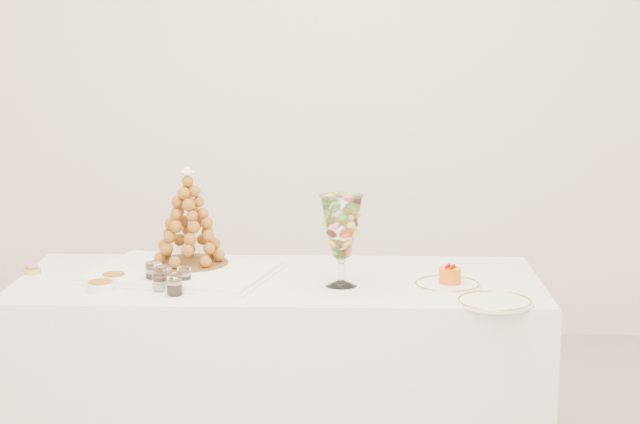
{
  "coord_description": "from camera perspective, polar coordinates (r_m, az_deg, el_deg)",
  "views": [
    {
      "loc": [
        0.31,
        -3.24,
        1.61
      ],
      "look_at": [
        0.08,
        0.22,
        0.95
      ],
      "focal_mm": 60.0,
      "sensor_mm": 36.0,
      "label": 1
    }
  ],
  "objects": [
    {
      "name": "ramekin_front",
      "position": [
        3.63,
        -11.63,
        -3.91
      ],
      "size": [
        0.09,
        0.09,
        0.03
      ],
      "primitive_type": "cylinder",
      "color": "white",
      "rests_on": "buffet_table"
    },
    {
      "name": "croquembouche",
      "position": [
        3.84,
        -7.03,
        -0.28
      ],
      "size": [
        0.28,
        0.28,
        0.35
      ],
      "rotation": [
        0.0,
        0.0,
        0.22
      ],
      "color": "brown",
      "rests_on": "lace_tray"
    },
    {
      "name": "verrine_d",
      "position": [
        3.59,
        -8.53,
        -3.67
      ],
      "size": [
        0.06,
        0.06,
        0.06
      ],
      "primitive_type": "cylinder",
      "rotation": [
        0.0,
        0.0,
        -0.35
      ],
      "color": "white",
      "rests_on": "buffet_table"
    },
    {
      "name": "cake_plate",
      "position": [
        3.63,
        6.8,
        -3.89
      ],
      "size": [
        0.23,
        0.23,
        0.01
      ],
      "primitive_type": "cylinder",
      "color": "white",
      "rests_on": "buffet_table"
    },
    {
      "name": "ramekin_back",
      "position": [
        3.73,
        -10.94,
        -3.5
      ],
      "size": [
        0.08,
        0.08,
        0.03
      ],
      "primitive_type": "cylinder",
      "color": "white",
      "rests_on": "buffet_table"
    },
    {
      "name": "verrine_c",
      "position": [
        3.65,
        -7.25,
        -3.4
      ],
      "size": [
        0.05,
        0.05,
        0.06
      ],
      "primitive_type": "cylinder",
      "rotation": [
        0.0,
        0.0,
        0.09
      ],
      "color": "white",
      "rests_on": "buffet_table"
    },
    {
      "name": "verrine_a",
      "position": [
        3.68,
        -8.85,
        -3.24
      ],
      "size": [
        0.07,
        0.07,
        0.08
      ],
      "primitive_type": "cylinder",
      "rotation": [
        0.0,
        0.0,
        -0.34
      ],
      "color": "white",
      "rests_on": "buffet_table"
    },
    {
      "name": "spare_plate",
      "position": [
        3.45,
        9.3,
        -4.77
      ],
      "size": [
        0.24,
        0.24,
        0.01
      ],
      "primitive_type": "cylinder",
      "color": "white",
      "rests_on": "buffet_table"
    },
    {
      "name": "verrine_b",
      "position": [
        3.62,
        -8.33,
        -3.45
      ],
      "size": [
        0.07,
        0.07,
        0.07
      ],
      "primitive_type": "cylinder",
      "rotation": [
        0.0,
        0.0,
        0.3
      ],
      "color": "white",
      "rests_on": "buffet_table"
    },
    {
      "name": "lace_tray",
      "position": [
        3.8,
        -7.36,
        -3.18
      ],
      "size": [
        0.69,
        0.58,
        0.02
      ],
      "primitive_type": "cube",
      "rotation": [
        0.0,
        0.0,
        -0.23
      ],
      "color": "white",
      "rests_on": "buffet_table"
    },
    {
      "name": "pink_tart",
      "position": [
        3.92,
        -15.11,
        -2.96
      ],
      "size": [
        0.06,
        0.06,
        0.04
      ],
      "color": "tan",
      "rests_on": "buffet_table"
    },
    {
      "name": "buffet_table",
      "position": [
        3.81,
        -2.19,
        -8.61
      ],
      "size": [
        1.84,
        0.79,
        0.69
      ],
      "rotation": [
        0.0,
        0.0,
        0.04
      ],
      "color": "white",
      "rests_on": "ground"
    },
    {
      "name": "macaron_vase",
      "position": [
        3.58,
        1.15,
        -0.81
      ],
      "size": [
        0.14,
        0.14,
        0.31
      ],
      "color": "white",
      "rests_on": "buffet_table"
    },
    {
      "name": "verrine_e",
      "position": [
        3.53,
        -7.76,
        -3.88
      ],
      "size": [
        0.06,
        0.06,
        0.07
      ],
      "primitive_type": "cylinder",
      "rotation": [
        0.0,
        0.0,
        -0.24
      ],
      "color": "white",
      "rests_on": "buffet_table"
    },
    {
      "name": "mousse_cake",
      "position": [
        3.63,
        6.95,
        -3.37
      ],
      "size": [
        0.08,
        0.08,
        0.07
      ],
      "color": "orange",
      "rests_on": "cake_plate"
    }
  ]
}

